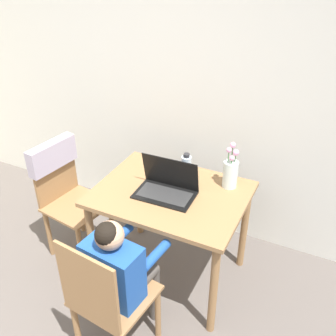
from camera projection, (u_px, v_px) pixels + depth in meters
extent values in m
cube|color=silver|center=(178.00, 78.00, 2.91)|extent=(6.40, 0.05, 2.50)
cube|color=olive|center=(171.00, 194.00, 2.55)|extent=(0.97, 0.74, 0.03)
cylinder|color=olive|center=(93.00, 247.00, 2.66)|extent=(0.05, 0.05, 0.71)
cylinder|color=olive|center=(213.00, 291.00, 2.34)|extent=(0.05, 0.05, 0.71)
cylinder|color=olive|center=(139.00, 197.00, 3.15)|extent=(0.05, 0.05, 0.71)
cylinder|color=olive|center=(244.00, 228.00, 2.83)|extent=(0.05, 0.05, 0.71)
cube|color=olive|center=(116.00, 295.00, 2.21)|extent=(0.44, 0.44, 0.02)
cube|color=olive|center=(88.00, 289.00, 1.95)|extent=(0.38, 0.06, 0.45)
cylinder|color=olive|center=(158.00, 313.00, 2.37)|extent=(0.04, 0.04, 0.42)
cylinder|color=olive|center=(114.00, 290.00, 2.52)|extent=(0.04, 0.04, 0.42)
cylinder|color=olive|center=(77.00, 329.00, 2.28)|extent=(0.04, 0.04, 0.42)
cube|color=olive|center=(77.00, 206.00, 2.92)|extent=(0.45, 0.45, 0.02)
cube|color=olive|center=(55.00, 171.00, 2.89)|extent=(0.07, 0.38, 0.45)
cylinder|color=olive|center=(81.00, 250.00, 2.83)|extent=(0.04, 0.04, 0.42)
cylinder|color=olive|center=(112.00, 225.00, 3.07)|extent=(0.04, 0.04, 0.42)
cylinder|color=olive|center=(49.00, 233.00, 3.00)|extent=(0.04, 0.04, 0.42)
cylinder|color=olive|center=(81.00, 210.00, 3.24)|extent=(0.04, 0.04, 0.42)
cube|color=#ADA3B7|center=(52.00, 155.00, 2.82)|extent=(0.14, 0.40, 0.20)
cube|color=#1E4C9E|center=(113.00, 272.00, 2.11)|extent=(0.33, 0.21, 0.35)
sphere|color=tan|center=(109.00, 236.00, 1.98)|extent=(0.15, 0.15, 0.15)
sphere|color=black|center=(107.00, 234.00, 1.96)|extent=(0.13, 0.13, 0.13)
cylinder|color=#4C4742|center=(140.00, 281.00, 2.27)|extent=(0.12, 0.29, 0.09)
cylinder|color=#4C4742|center=(121.00, 272.00, 2.33)|extent=(0.12, 0.29, 0.09)
cylinder|color=#4C4742|center=(155.00, 293.00, 2.49)|extent=(0.08, 0.08, 0.44)
cylinder|color=#4C4742|center=(136.00, 284.00, 2.55)|extent=(0.08, 0.08, 0.44)
cylinder|color=#1E4C9E|center=(156.00, 255.00, 2.19)|extent=(0.08, 0.24, 0.06)
cylinder|color=#1E4C9E|center=(118.00, 238.00, 2.31)|extent=(0.08, 0.24, 0.06)
cube|color=black|center=(165.00, 195.00, 2.51)|extent=(0.39, 0.24, 0.01)
cube|color=#2D2D2D|center=(165.00, 194.00, 2.50)|extent=(0.34, 0.17, 0.00)
cube|color=black|center=(170.00, 172.00, 2.52)|extent=(0.38, 0.07, 0.23)
cube|color=#19284C|center=(171.00, 172.00, 2.52)|extent=(0.34, 0.06, 0.20)
cylinder|color=silver|center=(230.00, 174.00, 2.56)|extent=(0.10, 0.10, 0.19)
cylinder|color=#3D7A38|center=(234.00, 167.00, 2.52)|extent=(0.01, 0.01, 0.22)
sphere|color=#EA9EC6|center=(236.00, 152.00, 2.47)|extent=(0.04, 0.04, 0.04)
cylinder|color=#3D7A38|center=(231.00, 163.00, 2.54)|extent=(0.01, 0.01, 0.26)
sphere|color=#EA9EC6|center=(233.00, 145.00, 2.47)|extent=(0.04, 0.04, 0.04)
cylinder|color=#3D7A38|center=(228.00, 166.00, 2.53)|extent=(0.01, 0.01, 0.23)
sphere|color=#EA9EC6|center=(229.00, 150.00, 2.47)|extent=(0.03, 0.03, 0.03)
cylinder|color=#3D7A38|center=(231.00, 171.00, 2.52)|extent=(0.01, 0.01, 0.19)
sphere|color=#EA9EC6|center=(232.00, 158.00, 2.47)|extent=(0.03, 0.03, 0.03)
cylinder|color=silver|center=(186.00, 171.00, 2.57)|extent=(0.07, 0.07, 0.21)
cylinder|color=#262628|center=(187.00, 155.00, 2.51)|extent=(0.04, 0.04, 0.02)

